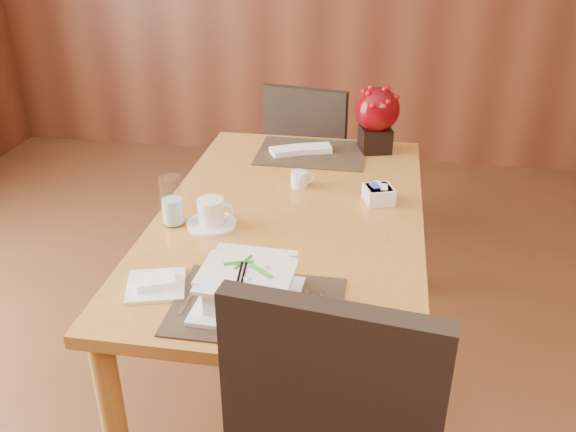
% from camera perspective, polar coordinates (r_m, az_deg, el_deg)
% --- Properties ---
extents(dining_table, '(0.90, 1.50, 0.75)m').
position_cam_1_polar(dining_table, '(2.14, 0.23, -1.99)').
color(dining_table, '#BB7F34').
rests_on(dining_table, ground).
extents(placemat_near, '(0.45, 0.33, 0.01)m').
position_cam_1_polar(placemat_near, '(1.64, -2.88, -8.40)').
color(placemat_near, black).
rests_on(placemat_near, dining_table).
extents(placemat_far, '(0.45, 0.33, 0.01)m').
position_cam_1_polar(placemat_far, '(2.59, 2.19, 5.90)').
color(placemat_far, black).
rests_on(placemat_far, dining_table).
extents(soup_setting, '(0.27, 0.27, 0.11)m').
position_cam_1_polar(soup_setting, '(1.62, -3.80, -6.69)').
color(soup_setting, white).
rests_on(soup_setting, dining_table).
extents(coffee_cup, '(0.17, 0.17, 0.09)m').
position_cam_1_polar(coffee_cup, '(2.02, -7.21, 0.15)').
color(coffee_cup, white).
rests_on(coffee_cup, dining_table).
extents(water_glass, '(0.08, 0.08, 0.17)m').
position_cam_1_polar(water_glass, '(2.02, -10.81, 1.39)').
color(water_glass, white).
rests_on(water_glass, dining_table).
extents(creamer_jug, '(0.10, 0.10, 0.06)m').
position_cam_1_polar(creamer_jug, '(2.28, 1.05, 3.47)').
color(creamer_jug, white).
rests_on(creamer_jug, dining_table).
extents(sugar_caddy, '(0.12, 0.12, 0.06)m').
position_cam_1_polar(sugar_caddy, '(2.18, 8.48, 2.01)').
color(sugar_caddy, white).
rests_on(sugar_caddy, dining_table).
extents(berry_decor, '(0.19, 0.19, 0.28)m').
position_cam_1_polar(berry_decor, '(2.60, 8.30, 9.30)').
color(berry_decor, black).
rests_on(berry_decor, dining_table).
extents(napkins_far, '(0.27, 0.18, 0.02)m').
position_cam_1_polar(napkins_far, '(2.59, 1.43, 6.24)').
color(napkins_far, white).
rests_on(napkins_far, dining_table).
extents(bread_plate, '(0.20, 0.20, 0.01)m').
position_cam_1_polar(bread_plate, '(1.75, -12.24, -6.37)').
color(bread_plate, white).
rests_on(bread_plate, dining_table).
extents(far_chair, '(0.50, 0.50, 0.92)m').
position_cam_1_polar(far_chair, '(3.13, 2.18, 5.27)').
color(far_chair, black).
rests_on(far_chair, ground).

